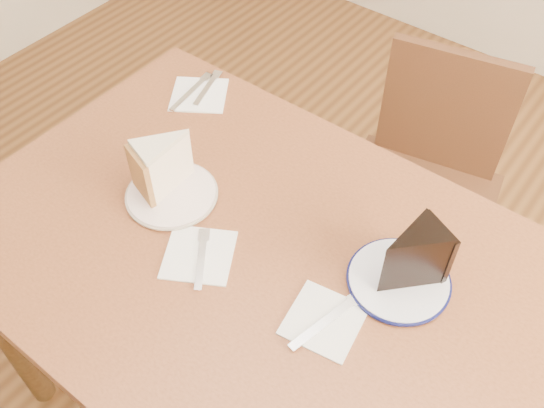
% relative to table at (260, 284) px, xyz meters
% --- Properties ---
extents(table, '(1.20, 0.80, 0.75)m').
position_rel_table_xyz_m(table, '(0.00, 0.00, 0.00)').
color(table, '#582C18').
rests_on(table, ground).
extents(chair_far, '(0.48, 0.48, 0.82)m').
position_rel_table_xyz_m(chair_far, '(0.07, 0.62, -0.20)').
color(chair_far, '#381D10').
rests_on(chair_far, ground).
extents(plate_cream, '(0.18, 0.18, 0.01)m').
position_rel_table_xyz_m(plate_cream, '(-0.24, 0.01, 0.10)').
color(plate_cream, white).
rests_on(plate_cream, table).
extents(plate_navy, '(0.18, 0.18, 0.01)m').
position_rel_table_xyz_m(plate_navy, '(0.24, 0.11, 0.10)').
color(plate_navy, white).
rests_on(plate_navy, table).
extents(carrot_cake, '(0.11, 0.13, 0.11)m').
position_rel_table_xyz_m(carrot_cake, '(-0.26, 0.03, 0.16)').
color(carrot_cake, white).
rests_on(carrot_cake, plate_cream).
extents(chocolate_cake, '(0.12, 0.14, 0.11)m').
position_rel_table_xyz_m(chocolate_cake, '(0.25, 0.11, 0.17)').
color(chocolate_cake, black).
rests_on(chocolate_cake, plate_navy).
extents(napkin_cream, '(0.18, 0.18, 0.00)m').
position_rel_table_xyz_m(napkin_cream, '(-0.09, -0.07, 0.10)').
color(napkin_cream, white).
rests_on(napkin_cream, table).
extents(napkin_navy, '(0.14, 0.14, 0.00)m').
position_rel_table_xyz_m(napkin_navy, '(0.18, -0.04, 0.10)').
color(napkin_navy, white).
rests_on(napkin_navy, table).
extents(napkin_spare, '(0.18, 0.18, 0.00)m').
position_rel_table_xyz_m(napkin_spare, '(-0.41, 0.29, 0.10)').
color(napkin_spare, white).
rests_on(napkin_spare, table).
extents(fork_cream, '(0.10, 0.12, 0.00)m').
position_rel_table_xyz_m(fork_cream, '(-0.08, -0.08, 0.10)').
color(fork_cream, white).
rests_on(fork_cream, napkin_cream).
extents(knife_navy, '(0.05, 0.17, 0.00)m').
position_rel_table_xyz_m(knife_navy, '(0.18, -0.04, 0.10)').
color(knife_navy, silver).
rests_on(knife_navy, napkin_navy).
extents(fork_spare, '(0.06, 0.14, 0.00)m').
position_rel_table_xyz_m(fork_spare, '(-0.41, 0.32, 0.10)').
color(fork_spare, silver).
rests_on(fork_spare, napkin_spare).
extents(knife_spare, '(0.04, 0.16, 0.00)m').
position_rel_table_xyz_m(knife_spare, '(-0.43, 0.28, 0.10)').
color(knife_spare, silver).
rests_on(knife_spare, napkin_spare).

